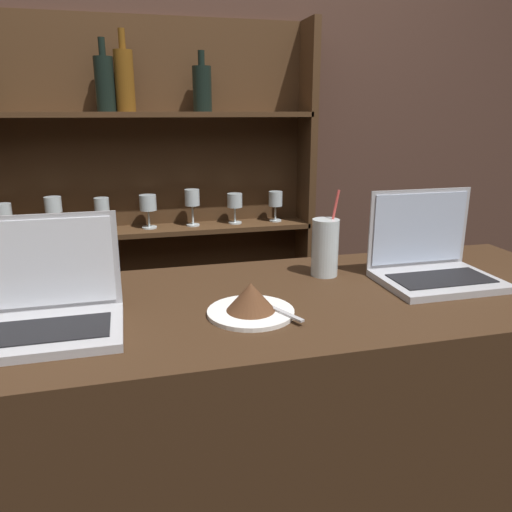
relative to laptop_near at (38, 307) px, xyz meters
The scene contains 7 objects.
bar_counter 0.68m from the laptop_near, ahead, with size 2.01×0.62×1.03m.
back_wall 1.20m from the laptop_near, 71.40° to the left, with size 7.00×0.06×2.70m.
back_shelf 1.07m from the laptop_near, 75.76° to the left, with size 1.37×0.18×1.82m.
laptop_near is the anchor object (origin of this frame).
laptop_far 0.97m from the laptop_near, ahead, with size 0.30×0.23×0.23m.
cake_plate 0.44m from the laptop_near, ahead, with size 0.20×0.20×0.07m.
water_glass 0.73m from the laptop_near, 15.26° to the left, with size 0.07×0.07×0.24m.
Camera 1 is at (-0.18, -0.78, 1.47)m, focal length 35.00 mm.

